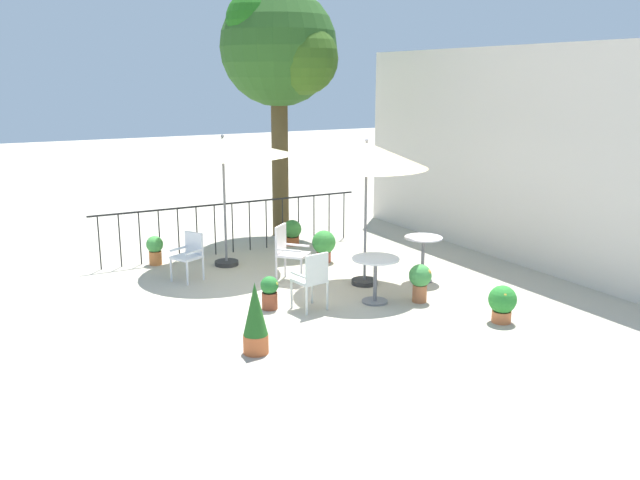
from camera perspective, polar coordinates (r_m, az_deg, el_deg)
ground_plane at (r=10.92m, az=-1.46°, el=-4.62°), size 60.00×60.00×0.00m
villa_facade at (r=13.13m, az=16.34°, el=6.86°), size 9.17×0.30×3.99m
terrace_railing at (r=13.45m, az=-7.46°, el=1.78°), size 0.03×5.53×1.01m
shade_tree at (r=14.57m, az=-3.37°, el=15.94°), size 2.57×2.45×5.26m
patio_umbrella_0 at (r=12.29m, az=-8.26°, el=7.79°), size 2.50×2.50×2.43m
patio_umbrella_1 at (r=11.02m, az=3.97°, el=7.10°), size 2.02×2.02×2.46m
cafe_table_0 at (r=10.43m, az=4.72°, el=-2.68°), size 0.74×0.74×0.72m
cafe_table_1 at (r=11.60m, az=8.74°, el=-0.92°), size 0.64×0.64×0.78m
patio_chair_0 at (r=10.03m, az=-0.66°, el=-3.16°), size 0.48×0.48×0.90m
patio_chair_1 at (r=11.77m, az=-11.02°, el=-1.08°), size 0.57×0.57×0.83m
patio_chair_2 at (r=11.50m, az=-2.72°, el=-0.81°), size 0.66×0.65×0.97m
potted_plant_0 at (r=9.96m, az=15.21°, el=-5.12°), size 0.40×0.40×0.54m
potted_plant_1 at (r=12.91m, az=-13.84°, el=-0.71°), size 0.31×0.31×0.55m
potted_plant_2 at (r=10.19m, az=-4.30°, el=-4.37°), size 0.28×0.27×0.51m
potted_plant_3 at (r=12.71m, az=0.33°, el=-0.37°), size 0.45×0.45×0.61m
potted_plant_4 at (r=14.03m, az=-2.38°, el=0.73°), size 0.39×0.39×0.53m
potted_plant_5 at (r=10.58m, az=8.48°, el=-3.33°), size 0.36×0.36×0.61m
potted_plant_6 at (r=8.57m, az=-5.51°, el=-6.66°), size 0.32×0.32×0.94m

